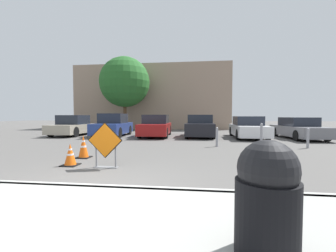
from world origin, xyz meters
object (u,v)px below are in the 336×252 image
at_px(parked_car_fourth, 200,127).
at_px(bollard_third, 308,137).
at_px(parked_car_nearest, 73,126).
at_px(bollard_nearest, 217,136).
at_px(road_closed_sign, 105,144).
at_px(traffic_cone_second, 83,147).
at_px(parked_car_third, 156,126).
at_px(parked_car_second, 113,126).
at_px(traffic_cone_nearest, 70,155).
at_px(parked_car_fifth, 248,128).
at_px(bollard_second, 261,135).
at_px(parked_car_sixth, 299,129).
at_px(trash_bin, 267,198).

xyz_separation_m(parked_car_fourth, bollard_third, (4.61, -4.90, -0.21)).
height_order(parked_car_nearest, bollard_nearest, parked_car_nearest).
distance_m(road_closed_sign, traffic_cone_second, 1.91).
bearing_deg(parked_car_nearest, parked_car_third, 179.64).
xyz_separation_m(parked_car_nearest, parked_car_second, (3.05, -0.07, 0.05)).
relative_size(traffic_cone_nearest, bollard_third, 0.71).
bearing_deg(parked_car_fourth, traffic_cone_nearest, 69.24).
relative_size(parked_car_third, parked_car_fifth, 1.01).
xyz_separation_m(parked_car_fourth, bollard_second, (2.65, -4.90, -0.11)).
xyz_separation_m(road_closed_sign, bollard_second, (5.39, 4.70, -0.07)).
height_order(road_closed_sign, bollard_nearest, road_closed_sign).
height_order(parked_car_third, parked_car_fourth, parked_car_third).
distance_m(traffic_cone_second, parked_car_third, 8.22).
height_order(parked_car_sixth, trash_bin, parked_car_sixth).
height_order(parked_car_second, parked_car_sixth, parked_car_second).
distance_m(parked_car_nearest, parked_car_sixth, 15.25).
bearing_deg(trash_bin, parked_car_nearest, 125.89).
bearing_deg(parked_car_sixth, parked_car_fifth, -5.55).
bearing_deg(road_closed_sign, traffic_cone_second, 135.14).
relative_size(parked_car_third, trash_bin, 4.37).
relative_size(road_closed_sign, bollard_third, 1.40).
height_order(trash_bin, bollard_second, trash_bin).
relative_size(parked_car_fourth, bollard_third, 4.85).
height_order(traffic_cone_nearest, parked_car_third, parked_car_third).
bearing_deg(parked_car_fourth, road_closed_sign, 75.58).
bearing_deg(traffic_cone_second, parked_car_second, 104.11).
height_order(road_closed_sign, parked_car_third, parked_car_third).
height_order(parked_car_third, parked_car_sixth, parked_car_third).
relative_size(parked_car_sixth, bollard_second, 4.36).
bearing_deg(parked_car_fourth, parked_car_sixth, 176.91).
bearing_deg(road_closed_sign, bollard_second, 41.08).
relative_size(traffic_cone_nearest, traffic_cone_second, 0.82).
relative_size(parked_car_second, parked_car_third, 0.93).
bearing_deg(traffic_cone_second, bollard_third, 21.18).
height_order(traffic_cone_second, parked_car_second, parked_car_second).
distance_m(traffic_cone_second, parked_car_fourth, 9.22).
relative_size(road_closed_sign, parked_car_fourth, 0.29).
distance_m(parked_car_second, bollard_third, 11.69).
xyz_separation_m(parked_car_third, bollard_nearest, (3.73, -4.78, -0.22)).
height_order(traffic_cone_nearest, parked_car_fourth, parked_car_fourth).
height_order(parked_car_third, bollard_nearest, parked_car_third).
height_order(traffic_cone_nearest, traffic_cone_second, traffic_cone_second).
bearing_deg(traffic_cone_nearest, bollard_second, 34.85).
xyz_separation_m(road_closed_sign, parked_car_nearest, (-6.41, 9.45, 0.03)).
distance_m(parked_car_third, bollard_second, 7.44).
height_order(road_closed_sign, bollard_third, road_closed_sign).
relative_size(parked_car_second, bollard_nearest, 4.82).
bearing_deg(traffic_cone_second, traffic_cone_nearest, -79.62).
distance_m(traffic_cone_nearest, traffic_cone_second, 1.19).
bearing_deg(parked_car_fifth, parked_car_sixth, 178.92).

